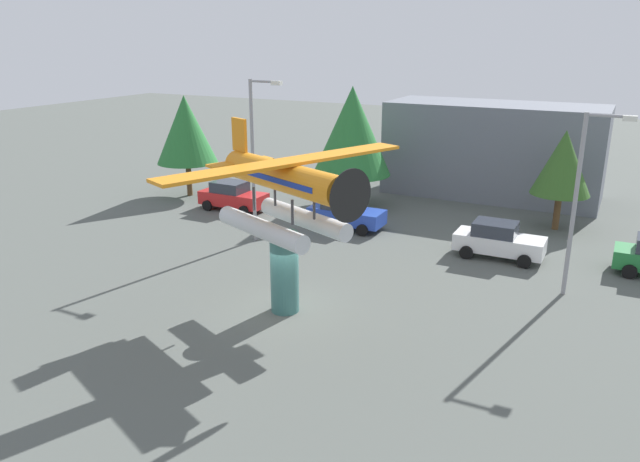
# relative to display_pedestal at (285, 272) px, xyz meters

# --- Properties ---
(ground_plane) EXTENTS (140.00, 140.00, 0.00)m
(ground_plane) POSITION_rel_display_pedestal_xyz_m (0.00, 0.00, -1.61)
(ground_plane) COLOR #515651
(display_pedestal) EXTENTS (1.10, 1.10, 3.23)m
(display_pedestal) POSITION_rel_display_pedestal_xyz_m (0.00, 0.00, 0.00)
(display_pedestal) COLOR #386B66
(display_pedestal) RESTS_ON ground
(floatplane_monument) EXTENTS (7.18, 10.02, 4.00)m
(floatplane_monument) POSITION_rel_display_pedestal_xyz_m (0.12, -0.05, 3.29)
(floatplane_monument) COLOR silver
(floatplane_monument) RESTS_ON display_pedestal
(car_near_red) EXTENTS (4.20, 2.02, 1.76)m
(car_near_red) POSITION_rel_display_pedestal_xyz_m (-10.21, 11.09, -0.73)
(car_near_red) COLOR red
(car_near_red) RESTS_ON ground
(car_mid_blue) EXTENTS (4.20, 2.02, 1.76)m
(car_mid_blue) POSITION_rel_display_pedestal_xyz_m (-2.43, 10.87, -0.73)
(car_mid_blue) COLOR #2847B7
(car_mid_blue) RESTS_ON ground
(car_far_white) EXTENTS (4.20, 2.02, 1.76)m
(car_far_white) POSITION_rel_display_pedestal_xyz_m (6.14, 9.92, -0.73)
(car_far_white) COLOR white
(car_far_white) RESTS_ON ground
(streetlight_primary) EXTENTS (1.84, 0.28, 8.29)m
(streetlight_primary) POSITION_rel_display_pedestal_xyz_m (-5.55, 6.74, 3.17)
(streetlight_primary) COLOR gray
(streetlight_primary) RESTS_ON ground
(streetlight_secondary) EXTENTS (1.84, 0.28, 7.53)m
(streetlight_secondary) POSITION_rel_display_pedestal_xyz_m (9.74, 6.71, 2.78)
(streetlight_secondary) COLOR gray
(streetlight_secondary) RESTS_ON ground
(storefront_building) EXTENTS (13.75, 5.45, 6.11)m
(storefront_building) POSITION_rel_display_pedestal_xyz_m (3.14, 22.00, 1.44)
(storefront_building) COLOR slate
(storefront_building) RESTS_ON ground
(tree_west) EXTENTS (3.97, 3.97, 6.65)m
(tree_west) POSITION_rel_display_pedestal_xyz_m (-14.85, 12.70, 2.82)
(tree_west) COLOR brown
(tree_west) RESTS_ON ground
(tree_east) EXTENTS (4.85, 4.85, 7.43)m
(tree_east) POSITION_rel_display_pedestal_xyz_m (-4.09, 15.28, 3.12)
(tree_east) COLOR brown
(tree_east) RESTS_ON ground
(tree_center_back) EXTENTS (3.16, 3.16, 5.52)m
(tree_center_back) POSITION_rel_display_pedestal_xyz_m (8.09, 15.99, 2.13)
(tree_center_back) COLOR brown
(tree_center_back) RESTS_ON ground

